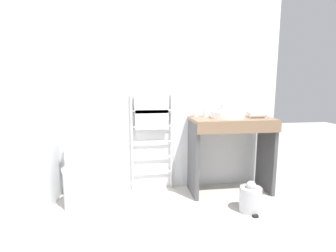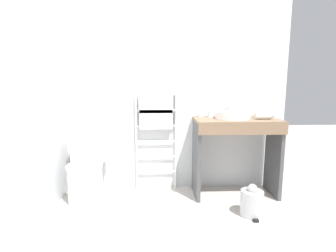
{
  "view_description": "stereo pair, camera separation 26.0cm",
  "coord_description": "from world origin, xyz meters",
  "px_view_note": "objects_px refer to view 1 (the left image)",
  "views": [
    {
      "loc": [
        -0.43,
        -1.81,
        1.28
      ],
      "look_at": [
        -0.07,
        0.73,
        0.86
      ],
      "focal_mm": 28.0,
      "sensor_mm": 36.0,
      "label": 1
    },
    {
      "loc": [
        -0.17,
        -1.84,
        1.28
      ],
      "look_at": [
        -0.07,
        0.73,
        0.86
      ],
      "focal_mm": 28.0,
      "sensor_mm": 36.0,
      "label": 2
    }
  ],
  "objects_px": {
    "toilet": "(83,176)",
    "cup_near_edge": "(206,113)",
    "hair_dryer": "(257,115)",
    "trash_bin": "(250,198)",
    "sink_basin": "(228,114)",
    "cup_near_wall": "(196,113)",
    "towel_radiator": "(152,119)"
  },
  "relations": [
    {
      "from": "towel_radiator",
      "to": "sink_basin",
      "type": "xyz_separation_m",
      "value": [
        0.85,
        -0.19,
        0.07
      ]
    },
    {
      "from": "sink_basin",
      "to": "hair_dryer",
      "type": "distance_m",
      "value": 0.34
    },
    {
      "from": "cup_near_wall",
      "to": "cup_near_edge",
      "type": "xyz_separation_m",
      "value": [
        0.12,
        -0.02,
        -0.0
      ]
    },
    {
      "from": "cup_near_wall",
      "to": "trash_bin",
      "type": "xyz_separation_m",
      "value": [
        0.41,
        -0.67,
        -0.8
      ]
    },
    {
      "from": "cup_near_wall",
      "to": "towel_radiator",
      "type": "bearing_deg",
      "value": 176.41
    },
    {
      "from": "toilet",
      "to": "cup_near_wall",
      "type": "distance_m",
      "value": 1.45
    },
    {
      "from": "toilet",
      "to": "cup_near_wall",
      "type": "xyz_separation_m",
      "value": [
        1.28,
        0.26,
        0.62
      ]
    },
    {
      "from": "sink_basin",
      "to": "cup_near_wall",
      "type": "height_order",
      "value": "cup_near_wall"
    },
    {
      "from": "trash_bin",
      "to": "sink_basin",
      "type": "bearing_deg",
      "value": 98.28
    },
    {
      "from": "sink_basin",
      "to": "hair_dryer",
      "type": "bearing_deg",
      "value": -7.19
    },
    {
      "from": "toilet",
      "to": "cup_near_edge",
      "type": "xyz_separation_m",
      "value": [
        1.4,
        0.23,
        0.62
      ]
    },
    {
      "from": "cup_near_edge",
      "to": "hair_dryer",
      "type": "relative_size",
      "value": 0.44
    },
    {
      "from": "cup_near_edge",
      "to": "trash_bin",
      "type": "relative_size",
      "value": 0.31
    },
    {
      "from": "toilet",
      "to": "cup_near_edge",
      "type": "distance_m",
      "value": 1.55
    },
    {
      "from": "toilet",
      "to": "sink_basin",
      "type": "xyz_separation_m",
      "value": [
        1.62,
        0.1,
        0.62
      ]
    },
    {
      "from": "hair_dryer",
      "to": "sink_basin",
      "type": "bearing_deg",
      "value": 172.81
    },
    {
      "from": "hair_dryer",
      "to": "towel_radiator",
      "type": "bearing_deg",
      "value": 169.08
    },
    {
      "from": "towel_radiator",
      "to": "hair_dryer",
      "type": "bearing_deg",
      "value": -10.92
    },
    {
      "from": "sink_basin",
      "to": "cup_near_wall",
      "type": "xyz_separation_m",
      "value": [
        -0.33,
        0.15,
        0.01
      ]
    },
    {
      "from": "cup_near_edge",
      "to": "trash_bin",
      "type": "xyz_separation_m",
      "value": [
        0.29,
        -0.64,
        -0.8
      ]
    },
    {
      "from": "sink_basin",
      "to": "towel_radiator",
      "type": "bearing_deg",
      "value": 167.63
    },
    {
      "from": "cup_near_edge",
      "to": "hair_dryer",
      "type": "xyz_separation_m",
      "value": [
        0.56,
        -0.17,
        -0.01
      ]
    },
    {
      "from": "toilet",
      "to": "trash_bin",
      "type": "xyz_separation_m",
      "value": [
        1.69,
        -0.41,
        -0.18
      ]
    },
    {
      "from": "sink_basin",
      "to": "trash_bin",
      "type": "relative_size",
      "value": 1.19
    },
    {
      "from": "cup_near_wall",
      "to": "cup_near_edge",
      "type": "relative_size",
      "value": 1.01
    },
    {
      "from": "hair_dryer",
      "to": "trash_bin",
      "type": "xyz_separation_m",
      "value": [
        -0.26,
        -0.47,
        -0.79
      ]
    },
    {
      "from": "trash_bin",
      "to": "cup_near_edge",
      "type": "bearing_deg",
      "value": 114.5
    },
    {
      "from": "towel_radiator",
      "to": "trash_bin",
      "type": "height_order",
      "value": "towel_radiator"
    },
    {
      "from": "sink_basin",
      "to": "cup_near_edge",
      "type": "xyz_separation_m",
      "value": [
        -0.22,
        0.13,
        0.01
      ]
    },
    {
      "from": "cup_near_wall",
      "to": "trash_bin",
      "type": "bearing_deg",
      "value": -58.44
    },
    {
      "from": "towel_radiator",
      "to": "sink_basin",
      "type": "relative_size",
      "value": 3.14
    },
    {
      "from": "toilet",
      "to": "trash_bin",
      "type": "bearing_deg",
      "value": -13.63
    }
  ]
}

